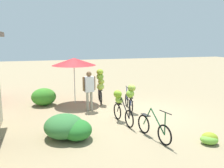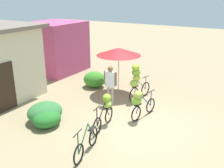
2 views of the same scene
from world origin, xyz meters
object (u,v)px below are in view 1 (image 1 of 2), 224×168
bicycle_leftmost (154,128)px  banana_pile_on_ground (209,139)px  person_vendor (89,87)px  market_umbrella (74,62)px  bicycle_by_shop (100,83)px  bicycle_center_loaded (130,95)px  bicycle_near_pile (120,104)px

bicycle_leftmost → banana_pile_on_ground: bearing=-119.9°
bicycle_leftmost → person_vendor: (3.53, 1.27, 0.72)m
market_umbrella → bicycle_by_shop: market_umbrella is taller
person_vendor → bicycle_by_shop: bearing=-36.9°
bicycle_by_shop → bicycle_center_loaded: bearing=-150.9°
bicycle_leftmost → bicycle_by_shop: (4.53, 0.52, 0.65)m
bicycle_near_pile → bicycle_center_loaded: size_ratio=1.00×
bicycle_near_pile → person_vendor: bearing=25.6°
bicycle_near_pile → bicycle_by_shop: size_ratio=0.93×
market_umbrella → person_vendor: market_umbrella is taller
banana_pile_on_ground → person_vendor: person_vendor is taller
person_vendor → banana_pile_on_ground: bearing=-148.2°
market_umbrella → person_vendor: bearing=-164.1°
bicycle_center_loaded → bicycle_by_shop: size_ratio=0.93×
bicycle_leftmost → bicycle_near_pile: bearing=14.0°
bicycle_center_loaded → person_vendor: (0.62, 1.65, 0.34)m
person_vendor → market_umbrella: bearing=15.9°
bicycle_leftmost → bicycle_by_shop: bicycle_by_shop is taller
bicycle_by_shop → bicycle_near_pile: bearing=-178.5°
bicycle_center_loaded → person_vendor: bearing=69.6°
market_umbrella → bicycle_by_shop: bearing=-111.0°
bicycle_center_loaded → banana_pile_on_ground: size_ratio=2.35×
bicycle_leftmost → bicycle_center_loaded: (2.91, -0.38, 0.38)m
market_umbrella → person_vendor: size_ratio=1.28×
bicycle_center_loaded → person_vendor: 1.79m
bicycle_near_pile → banana_pile_on_ground: 3.27m
bicycle_leftmost → banana_pile_on_ground: (-0.82, -1.42, -0.20)m
market_umbrella → banana_pile_on_ground: 6.84m
bicycle_near_pile → bicycle_by_shop: (2.71, 0.07, 0.32)m
market_umbrella → bicycle_leftmost: market_umbrella is taller
person_vendor → bicycle_near_pile: bearing=-154.4°
market_umbrella → bicycle_center_loaded: bearing=-135.0°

